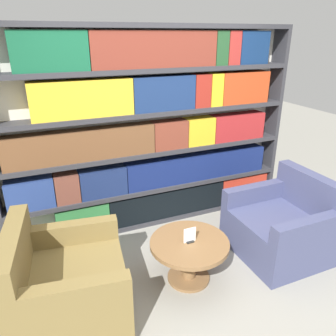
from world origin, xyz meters
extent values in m
plane|color=gray|center=(0.00, 0.00, 0.00)|extent=(14.00, 14.00, 0.00)
cube|color=silver|center=(0.00, 1.51, 1.15)|extent=(3.44, 0.05, 2.29)
cube|color=#333338|center=(1.69, 1.39, 1.15)|extent=(0.05, 0.30, 2.29)
cube|color=#333338|center=(0.00, 1.39, 0.03)|extent=(3.34, 0.30, 0.05)
cube|color=#333338|center=(0.00, 1.39, 0.46)|extent=(3.34, 0.30, 0.05)
cube|color=#333338|center=(0.00, 1.39, 0.92)|extent=(3.34, 0.30, 0.05)
cube|color=#333338|center=(0.00, 1.39, 1.37)|extent=(3.34, 0.30, 0.05)
cube|color=#333338|center=(0.00, 1.39, 1.83)|extent=(3.34, 0.30, 0.05)
cube|color=#333338|center=(0.00, 1.39, 2.27)|extent=(3.34, 0.30, 0.05)
cube|color=#31793D|center=(-0.88, 1.36, 0.23)|extent=(0.59, 0.20, 0.36)
cube|color=black|center=(0.18, 1.36, 0.23)|extent=(1.51, 0.20, 0.36)
cube|color=red|center=(1.29, 1.36, 0.23)|extent=(0.70, 0.20, 0.36)
cube|color=navy|center=(-1.38, 1.36, 0.64)|extent=(0.47, 0.20, 0.32)
cube|color=brown|center=(-1.01, 1.36, 0.64)|extent=(0.25, 0.20, 0.32)
cube|color=navy|center=(-0.61, 1.36, 0.64)|extent=(0.52, 0.20, 0.32)
cube|color=navy|center=(0.59, 1.36, 0.64)|extent=(1.87, 0.20, 0.32)
cube|color=brown|center=(-0.80, 1.36, 1.10)|extent=(1.57, 0.20, 0.32)
cube|color=brown|center=(0.20, 1.36, 1.10)|extent=(0.41, 0.20, 0.32)
cube|color=gold|center=(0.59, 1.36, 1.10)|extent=(0.35, 0.20, 0.32)
cube|color=#A32426|center=(1.13, 1.36, 1.10)|extent=(0.71, 0.20, 0.32)
cube|color=gold|center=(-0.75, 1.36, 1.59)|extent=(1.02, 0.20, 0.37)
cube|color=navy|center=(0.12, 1.36, 1.59)|extent=(0.71, 0.20, 0.37)
cube|color=maroon|center=(0.59, 1.36, 1.59)|extent=(0.20, 0.20, 0.37)
cube|color=gold|center=(0.77, 1.36, 1.59)|extent=(0.15, 0.20, 0.37)
cube|color=#B83E1B|center=(1.17, 1.36, 1.59)|extent=(0.64, 0.20, 0.37)
cube|color=#155737|center=(-1.00, 1.36, 2.04)|extent=(0.69, 0.20, 0.36)
cube|color=maroon|center=(0.04, 1.36, 2.04)|extent=(1.37, 0.20, 0.36)
cube|color=#214927|center=(0.81, 1.36, 2.04)|extent=(0.15, 0.20, 0.36)
cube|color=maroon|center=(0.97, 1.36, 2.04)|extent=(0.15, 0.20, 0.36)
cube|color=navy|center=(1.24, 1.36, 2.04)|extent=(0.38, 0.20, 0.36)
cube|color=olive|center=(-1.15, 0.25, 0.21)|extent=(1.00, 1.03, 0.43)
cube|color=olive|center=(-1.52, 0.30, 0.63)|extent=(0.26, 0.93, 0.41)
cube|color=olive|center=(-1.14, -0.16, 0.53)|extent=(0.75, 0.22, 0.20)
cube|color=olive|center=(-1.03, 0.63, 0.53)|extent=(0.75, 0.22, 0.20)
cube|color=#42476B|center=(0.99, 0.25, 0.21)|extent=(0.89, 0.92, 0.43)
cube|color=#42476B|center=(1.36, 0.25, 0.63)|extent=(0.14, 0.92, 0.41)
cube|color=#42476B|center=(0.92, 0.65, 0.53)|extent=(0.74, 0.12, 0.20)
cube|color=#42476B|center=(0.92, -0.15, 0.53)|extent=(0.74, 0.12, 0.20)
cylinder|color=brown|center=(-0.08, 0.23, 0.19)|extent=(0.13, 0.13, 0.38)
cylinder|color=brown|center=(-0.08, 0.23, 0.01)|extent=(0.40, 0.40, 0.03)
cylinder|color=brown|center=(-0.08, 0.23, 0.40)|extent=(0.73, 0.73, 0.04)
cube|color=black|center=(-0.08, 0.23, 0.43)|extent=(0.07, 0.06, 0.01)
cube|color=white|center=(-0.08, 0.23, 0.49)|extent=(0.12, 0.01, 0.14)
camera|label=1|loc=(-1.25, -2.01, 2.19)|focal=35.00mm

